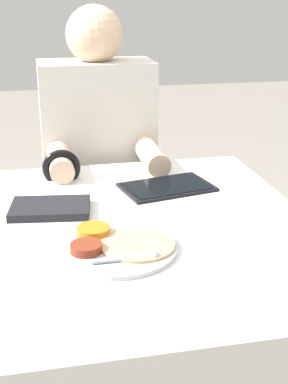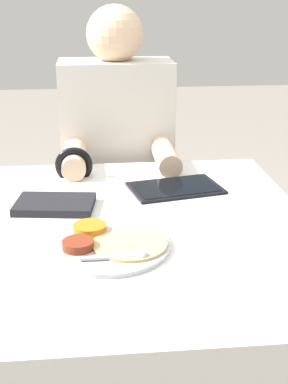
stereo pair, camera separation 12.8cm
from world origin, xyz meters
TOP-DOWN VIEW (x-y plane):
  - dining_table at (0.00, 0.00)m, footprint 1.03×0.95m
  - thali_tray at (0.02, -0.11)m, footprint 0.27×0.27m
  - red_notebook at (-0.10, 0.12)m, footprint 0.21×0.15m
  - tablet_device at (0.22, 0.22)m, footprint 0.27×0.20m
  - person_diner at (0.08, 0.62)m, footprint 0.38×0.43m

SIDE VIEW (x-z plane):
  - dining_table at x=0.00m, z-range 0.00..0.72m
  - person_diner at x=0.08m, z-range -0.04..1.16m
  - tablet_device at x=0.22m, z-range 0.72..0.73m
  - red_notebook at x=-0.10m, z-range 0.72..0.74m
  - thali_tray at x=0.02m, z-range 0.72..0.74m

